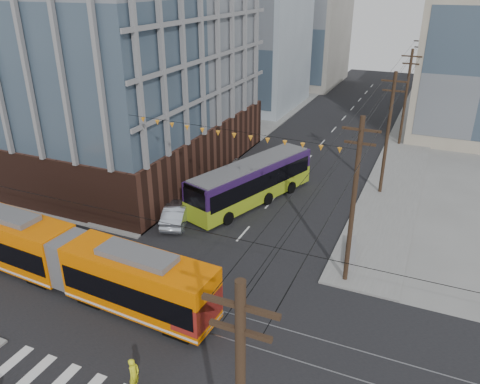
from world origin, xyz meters
name	(u,v)px	position (x,y,z in m)	size (l,w,h in m)	color
ground	(137,355)	(0.00, 0.00, 0.00)	(160.00, 160.00, 0.00)	slate
office_building	(73,20)	(-22.00, 23.00, 14.30)	(30.00, 25.00, 28.60)	#381E16
bg_bldg_nw_near	(239,44)	(-17.00, 52.00, 9.00)	(18.00, 16.00, 18.00)	#8C99A5
bg_bldg_nw_far	(298,27)	(-14.00, 72.00, 10.00)	(16.00, 18.00, 20.00)	gray
utility_pole_far	(417,76)	(8.50, 56.00, 5.50)	(0.30, 0.30, 11.00)	black
streetcar	(71,260)	(-7.18, 3.49, 1.94)	(20.13, 2.83, 3.88)	#E66400
city_bus	(252,182)	(-1.60, 19.53, 1.88)	(2.87, 13.26, 3.76)	#291244
parked_car_silver	(177,213)	(-5.60, 13.58, 0.82)	(1.73, 4.96, 1.63)	#A8B1BF
parked_car_white	(205,196)	(-5.24, 17.63, 0.72)	(2.00, 4.93, 1.43)	beige
parked_car_grey	(239,165)	(-5.53, 25.84, 0.59)	(1.96, 4.25, 1.18)	gray
pedestrian	(134,375)	(1.21, -1.86, 0.91)	(0.66, 0.44, 1.82)	yellow
jersey_barrier	(351,253)	(8.30, 13.98, 0.37)	(0.84, 3.74, 0.75)	gray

